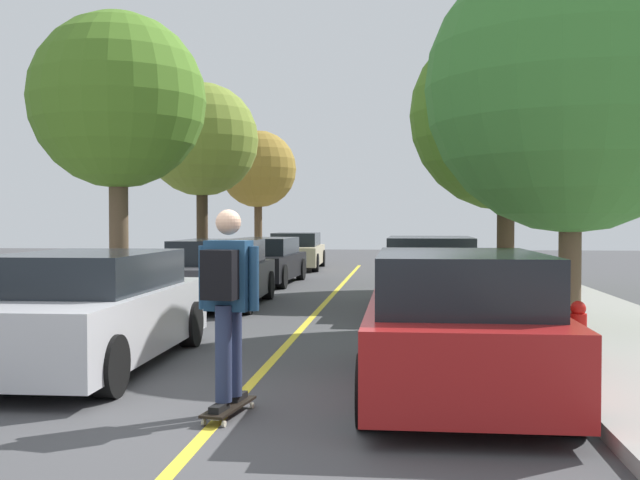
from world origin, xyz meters
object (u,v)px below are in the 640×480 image
at_px(skateboard, 229,407).
at_px(parked_car_left_near, 217,274).
at_px(parked_car_right_near, 430,275).
at_px(parked_car_right_nearest, 458,325).
at_px(parked_car_left_farthest, 296,251).
at_px(street_tree_left_nearest, 118,102).
at_px(fire_hydrant, 578,331).
at_px(skateboarder, 227,295).
at_px(parked_car_left_nearest, 86,310).
at_px(street_tree_left_near, 202,140).
at_px(street_tree_right_nearest, 571,88).
at_px(parked_car_left_far, 265,261).
at_px(street_tree_left_far, 258,170).
at_px(street_tree_right_near, 506,115).

bearing_deg(skateboard, parked_car_left_near, 104.44).
bearing_deg(parked_car_right_near, parked_car_right_nearest, -90.00).
bearing_deg(parked_car_right_nearest, parked_car_left_farthest, 102.46).
relative_size(street_tree_left_nearest, fire_hydrant, 8.52).
height_order(parked_car_right_nearest, skateboarder, skateboarder).
relative_size(parked_car_left_farthest, street_tree_left_nearest, 0.77).
bearing_deg(skateboarder, parked_car_left_nearest, 135.91).
bearing_deg(street_tree_left_near, fire_hydrant, -58.29).
height_order(parked_car_left_farthest, street_tree_right_nearest, street_tree_right_nearest).
relative_size(parked_car_left_far, fire_hydrant, 6.41).
bearing_deg(street_tree_left_far, parked_car_left_nearest, -84.72).
distance_m(parked_car_left_nearest, street_tree_left_near, 13.72).
bearing_deg(parked_car_left_near, fire_hydrant, -47.22).
xyz_separation_m(parked_car_left_nearest, street_tree_left_near, (-2.03, 13.12, 3.47)).
bearing_deg(fire_hydrant, street_tree_left_nearest, 142.29).
relative_size(street_tree_left_near, fire_hydrant, 8.16).
height_order(parked_car_left_far, street_tree_right_nearest, street_tree_right_nearest).
relative_size(parked_car_left_farthest, fire_hydrant, 6.58).
bearing_deg(parked_car_left_farthest, street_tree_left_far, 122.23).
xyz_separation_m(street_tree_left_near, fire_hydrant, (7.93, -12.84, -3.67)).
relative_size(street_tree_left_far, skateboarder, 3.01).
xyz_separation_m(parked_car_right_near, skateboard, (-2.13, -8.26, -0.62)).
relative_size(parked_car_left_near, parked_car_right_near, 1.00).
xyz_separation_m(parked_car_right_nearest, street_tree_left_far, (-6.43, 23.14, 3.16)).
bearing_deg(parked_car_right_near, skateboard, -104.47).
relative_size(parked_car_left_far, skateboarder, 2.52).
relative_size(parked_car_left_farthest, skateboarder, 2.59).
xyz_separation_m(parked_car_left_near, parked_car_left_farthest, (-0.00, 12.14, -0.01)).
bearing_deg(parked_car_right_near, street_tree_right_nearest, -54.86).
bearing_deg(parked_car_left_farthest, parked_car_left_far, -89.98).
xyz_separation_m(parked_car_right_near, skateboarder, (-2.14, -8.29, 0.41)).
relative_size(parked_car_left_farthest, parked_car_right_nearest, 1.13).
height_order(parked_car_left_nearest, parked_car_left_near, parked_car_left_nearest).
relative_size(street_tree_left_near, street_tree_left_far, 1.07).
relative_size(street_tree_left_nearest, skateboard, 6.90).
bearing_deg(parked_car_left_farthest, street_tree_right_near, -52.32).
xyz_separation_m(parked_car_left_near, fire_hydrant, (5.90, -6.37, -0.18)).
relative_size(parked_car_left_farthest, street_tree_left_far, 0.86).
xyz_separation_m(parked_car_left_nearest, street_tree_right_nearest, (6.43, 3.21, 3.14)).
distance_m(parked_car_right_nearest, street_tree_right_nearest, 5.70).
bearing_deg(parked_car_left_nearest, skateboarder, -44.09).
height_order(parked_car_left_far, skateboard, parked_car_left_far).
relative_size(parked_car_left_nearest, skateboarder, 2.55).
distance_m(street_tree_left_nearest, street_tree_right_near, 9.39).
bearing_deg(street_tree_left_near, parked_car_left_far, -23.37).
height_order(parked_car_left_farthest, parked_car_right_near, parked_car_right_near).
relative_size(parked_car_left_near, street_tree_left_near, 0.74).
height_order(parked_car_left_near, parked_car_right_nearest, parked_car_right_nearest).
bearing_deg(parked_car_right_near, street_tree_left_nearest, 177.21).
bearing_deg(street_tree_left_far, parked_car_left_near, -82.46).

